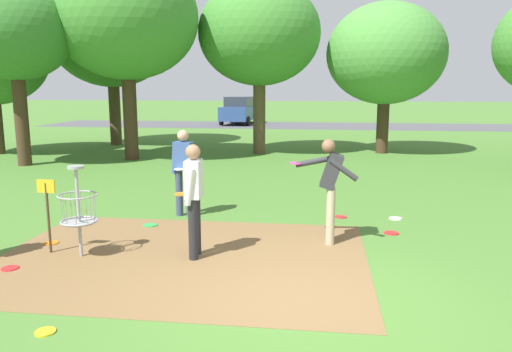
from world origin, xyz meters
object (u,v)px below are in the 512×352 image
(player_foreground_watching, at_px, (330,184))
(tree_far_right, at_px, (14,31))
(tree_mid_right, at_px, (111,35))
(tree_mid_left, at_px, (259,34))
(tree_near_left, at_px, (126,18))
(parked_car_leftmost, at_px, (239,110))
(frisbee_far_right, at_px, (391,233))
(frisbee_scattered_b, at_px, (51,243))
(frisbee_mid_grass, at_px, (341,217))
(frisbee_far_left, at_px, (45,332))
(player_waiting_right, at_px, (194,194))
(tree_mid_center, at_px, (386,54))
(frisbee_near_basket, at_px, (10,268))
(disc_golf_basket, at_px, (75,208))
(frisbee_by_tee, at_px, (396,218))
(frisbee_scattered_a, at_px, (150,225))
(player_waiting_left, at_px, (184,168))

(player_foreground_watching, xyz_separation_m, tree_far_right, (-9.70, 6.89, 3.23))
(tree_mid_right, bearing_deg, tree_mid_left, -17.70)
(tree_near_left, distance_m, tree_mid_left, 4.76)
(tree_mid_right, height_order, parked_car_leftmost, tree_mid_right)
(frisbee_far_right, relative_size, tree_far_right, 0.04)
(frisbee_scattered_b, bearing_deg, frisbee_mid_grass, 25.61)
(frisbee_scattered_b, height_order, tree_mid_left, tree_mid_left)
(frisbee_far_left, relative_size, parked_car_leftmost, 0.05)
(player_waiting_right, distance_m, frisbee_scattered_b, 2.70)
(frisbee_scattered_b, bearing_deg, player_waiting_right, -7.19)
(tree_near_left, distance_m, tree_mid_center, 9.43)
(frisbee_near_basket, xyz_separation_m, tree_mid_center, (6.66, 13.30, 3.71))
(disc_golf_basket, distance_m, frisbee_by_tee, 5.87)
(frisbee_by_tee, bearing_deg, frisbee_scattered_a, -166.78)
(player_waiting_right, relative_size, tree_mid_right, 0.25)
(frisbee_near_basket, distance_m, frisbee_scattered_b, 1.15)
(frisbee_mid_grass, distance_m, frisbee_far_left, 6.04)
(frisbee_mid_grass, height_order, tree_mid_left, tree_mid_left)
(disc_golf_basket, bearing_deg, frisbee_by_tee, 28.77)
(frisbee_mid_grass, bearing_deg, player_foreground_watching, -99.04)
(frisbee_scattered_a, height_order, tree_far_right, tree_far_right)
(player_foreground_watching, xyz_separation_m, parked_car_leftmost, (-5.64, 25.30, -0.06))
(tree_mid_center, bearing_deg, tree_mid_left, -170.60)
(player_foreground_watching, distance_m, tree_mid_left, 11.53)
(frisbee_scattered_a, xyz_separation_m, tree_near_left, (-3.47, 8.03, 4.77))
(player_waiting_left, bearing_deg, frisbee_by_tee, 4.06)
(frisbee_by_tee, bearing_deg, frisbee_far_left, -130.10)
(tree_mid_right, bearing_deg, parked_car_leftmost, 74.52)
(frisbee_by_tee, distance_m, frisbee_scattered_b, 6.27)
(player_waiting_left, xyz_separation_m, parked_car_leftmost, (-2.82, 23.95, -0.05))
(frisbee_scattered_b, bearing_deg, tree_near_left, 103.44)
(tree_near_left, bearing_deg, frisbee_scattered_a, -66.65)
(frisbee_scattered_a, bearing_deg, tree_far_right, 135.50)
(tree_mid_left, bearing_deg, player_waiting_right, -87.72)
(disc_golf_basket, bearing_deg, player_waiting_left, 68.74)
(player_foreground_watching, relative_size, frisbee_far_right, 6.76)
(frisbee_scattered_a, bearing_deg, frisbee_by_tee, 13.22)
(frisbee_scattered_b, height_order, tree_mid_right, tree_mid_right)
(frisbee_near_basket, xyz_separation_m, frisbee_far_right, (5.58, 2.45, 0.00))
(tree_mid_left, bearing_deg, parked_car_leftmost, 102.23)
(frisbee_mid_grass, distance_m, tree_mid_right, 15.32)
(frisbee_far_right, distance_m, tree_far_right, 13.17)
(frisbee_by_tee, relative_size, frisbee_mid_grass, 1.08)
(player_foreground_watching, height_order, tree_far_right, tree_far_right)
(tree_near_left, height_order, tree_far_right, tree_near_left)
(frisbee_near_basket, relative_size, tree_far_right, 0.04)
(player_foreground_watching, distance_m, frisbee_far_left, 4.68)
(tree_near_left, bearing_deg, parked_car_leftmost, 86.27)
(frisbee_by_tee, xyz_separation_m, tree_mid_center, (0.87, 9.85, 3.71))
(player_waiting_right, bearing_deg, frisbee_mid_grass, 48.90)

